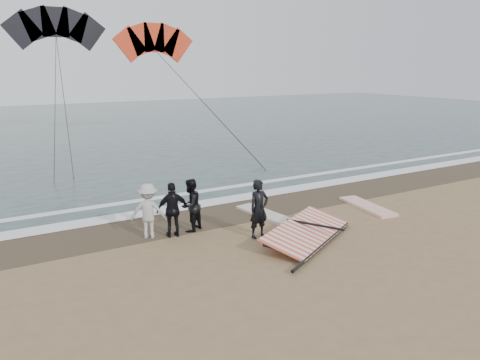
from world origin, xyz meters
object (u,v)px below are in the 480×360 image
at_px(board_cream, 265,214).
at_px(sail_rig, 303,233).
at_px(man_main, 259,209).
at_px(board_white, 367,206).

height_order(board_cream, sail_rig, sail_rig).
xyz_separation_m(man_main, sail_rig, (1.11, -0.85, -0.75)).
bearing_deg(board_white, sail_rig, -153.16).
height_order(man_main, board_white, man_main).
distance_m(man_main, board_white, 5.42).
bearing_deg(board_cream, man_main, -136.43).
distance_m(man_main, sail_rig, 1.58).
relative_size(man_main, board_white, 0.70).
xyz_separation_m(man_main, board_white, (5.32, 0.54, -0.89)).
xyz_separation_m(man_main, board_cream, (1.39, 1.71, -0.89)).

